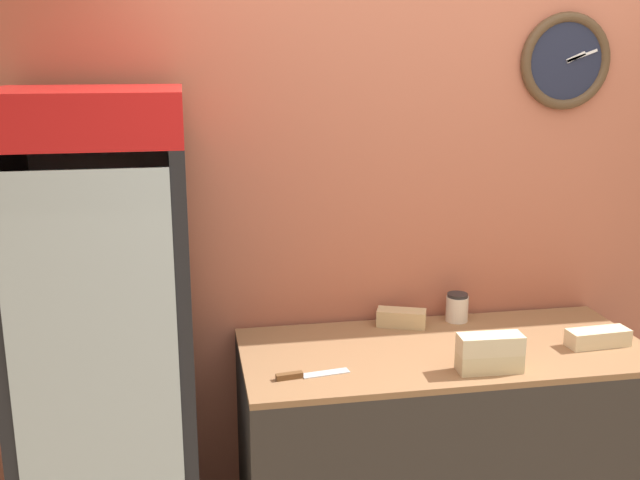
# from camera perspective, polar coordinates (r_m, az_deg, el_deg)

# --- Properties ---
(wall_back) EXTENTS (5.20, 0.10, 2.70)m
(wall_back) POSITION_cam_1_polar(r_m,az_deg,el_deg) (3.34, 7.60, 1.84)
(wall_back) COLOR #B7664C
(wall_back) RESTS_ON ground_plane
(prep_counter) EXTENTS (1.65, 0.72, 0.90)m
(prep_counter) POSITION_cam_1_polar(r_m,az_deg,el_deg) (3.30, 9.19, -15.32)
(prep_counter) COLOR #332D28
(prep_counter) RESTS_ON ground_plane
(beverage_cooler) EXTENTS (0.64, 0.69, 1.94)m
(beverage_cooler) POSITION_cam_1_polar(r_m,az_deg,el_deg) (2.96, -15.97, -6.39)
(beverage_cooler) COLOR black
(beverage_cooler) RESTS_ON ground_plane
(sandwich_stack_bottom) EXTENTS (0.24, 0.10, 0.07)m
(sandwich_stack_bottom) POSITION_cam_1_polar(r_m,az_deg,el_deg) (2.91, 12.78, -9.05)
(sandwich_stack_bottom) COLOR beige
(sandwich_stack_bottom) RESTS_ON prep_counter
(sandwich_stack_middle) EXTENTS (0.25, 0.10, 0.07)m
(sandwich_stack_middle) POSITION_cam_1_polar(r_m,az_deg,el_deg) (2.88, 12.86, -7.73)
(sandwich_stack_middle) COLOR beige
(sandwich_stack_middle) RESTS_ON sandwich_stack_bottom
(sandwich_flat_left) EXTENTS (0.26, 0.10, 0.07)m
(sandwich_flat_left) POSITION_cam_1_polar(r_m,az_deg,el_deg) (3.27, 20.42, -6.99)
(sandwich_flat_left) COLOR beige
(sandwich_flat_left) RESTS_ON prep_counter
(sandwich_flat_right) EXTENTS (0.23, 0.16, 0.07)m
(sandwich_flat_right) POSITION_cam_1_polar(r_m,az_deg,el_deg) (3.30, 6.22, -5.92)
(sandwich_flat_right) COLOR tan
(sandwich_flat_right) RESTS_ON prep_counter
(chefs_knife) EXTENTS (0.28, 0.07, 0.02)m
(chefs_knife) POSITION_cam_1_polar(r_m,az_deg,el_deg) (2.80, -1.35, -10.24)
(chefs_knife) COLOR silver
(chefs_knife) RESTS_ON prep_counter
(condiment_jar) EXTENTS (0.10, 0.10, 0.13)m
(condiment_jar) POSITION_cam_1_polar(r_m,az_deg,el_deg) (3.38, 10.40, -5.07)
(condiment_jar) COLOR silver
(condiment_jar) RESTS_ON prep_counter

